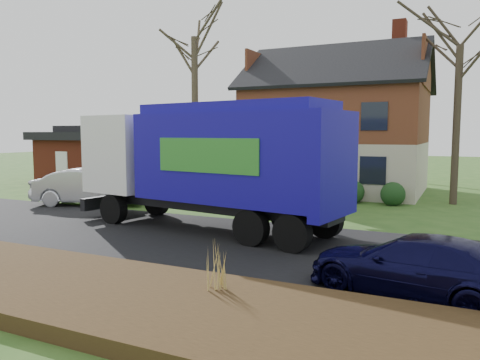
% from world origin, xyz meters
% --- Properties ---
extents(ground, '(120.00, 120.00, 0.00)m').
position_xyz_m(ground, '(0.00, 0.00, 0.00)').
color(ground, '#2B511B').
rests_on(ground, ground).
extents(road, '(80.00, 7.00, 0.02)m').
position_xyz_m(road, '(0.00, 0.00, 0.01)').
color(road, black).
rests_on(road, ground).
extents(mulch_verge, '(80.00, 3.50, 0.30)m').
position_xyz_m(mulch_verge, '(0.00, -5.30, 0.15)').
color(mulch_verge, black).
rests_on(mulch_verge, ground).
extents(main_house, '(12.95, 8.95, 9.26)m').
position_xyz_m(main_house, '(1.49, 13.91, 4.03)').
color(main_house, beige).
rests_on(main_house, ground).
extents(ranch_house, '(9.80, 8.20, 3.70)m').
position_xyz_m(ranch_house, '(-12.00, 13.00, 1.81)').
color(ranch_house, maroon).
rests_on(ranch_house, ground).
extents(garbage_truck, '(9.99, 4.06, 4.16)m').
position_xyz_m(garbage_truck, '(0.87, 1.43, 2.40)').
color(garbage_truck, black).
rests_on(garbage_truck, ground).
extents(silver_sedan, '(5.23, 3.46, 1.63)m').
position_xyz_m(silver_sedan, '(-6.68, 3.92, 0.82)').
color(silver_sedan, '#B4B5BC').
rests_on(silver_sedan, ground).
extents(navy_wagon, '(4.54, 2.69, 1.23)m').
position_xyz_m(navy_wagon, '(7.61, -2.38, 0.62)').
color(navy_wagon, black).
rests_on(navy_wagon, ground).
extents(tree_front_west, '(3.81, 3.81, 11.33)m').
position_xyz_m(tree_front_west, '(-4.34, 9.15, 9.33)').
color(tree_front_west, '#463B2A').
rests_on(tree_front_west, ground).
extents(tree_front_east, '(3.66, 3.66, 10.15)m').
position_xyz_m(tree_front_east, '(8.04, 11.22, 8.25)').
color(tree_front_east, '#403426').
rests_on(tree_front_east, ground).
extents(tree_back, '(3.51, 3.51, 11.11)m').
position_xyz_m(tree_back, '(2.43, 22.82, 9.26)').
color(tree_back, '#47352A').
rests_on(tree_back, ground).
extents(grass_clump_east, '(0.35, 0.29, 0.88)m').
position_xyz_m(grass_clump_east, '(4.33, -4.44, 0.74)').
color(grass_clump_east, tan).
rests_on(grass_clump_east, mulch_verge).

